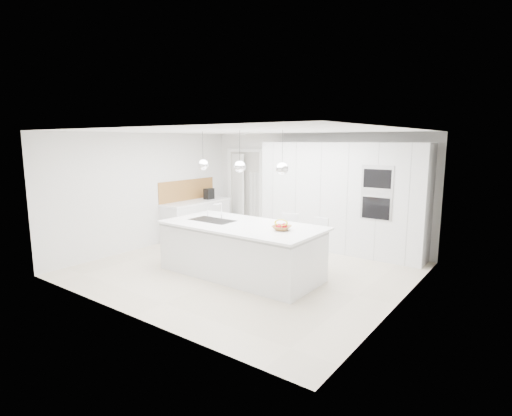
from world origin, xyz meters
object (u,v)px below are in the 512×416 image
Objects in this scene: bar_stool_left at (286,240)px; fruit_bowl at (282,228)px; island_base at (240,251)px; espresso_machine at (209,194)px; bar_stool_right at (317,245)px.

fruit_bowl is at bearing -83.40° from bar_stool_left.
island_base is 0.96m from fruit_bowl.
espresso_machine is at bearing 150.80° from fruit_bowl.
fruit_bowl is at bearing -96.19° from bar_stool_right.
bar_stool_right is (3.53, -0.96, -0.55)m from espresso_machine.
bar_stool_left is at bearing -22.81° from espresso_machine.
bar_stool_right is (0.18, 0.91, -0.46)m from fruit_bowl.
bar_stool_left is at bearing 117.23° from fruit_bowl.
fruit_bowl is 3.83m from espresso_machine.
espresso_machine reaches higher than bar_stool_right.
fruit_bowl is 0.31× the size of bar_stool_left.
island_base is 2.91× the size of bar_stool_right.
espresso_machine is at bearing 139.92° from bar_stool_left.
island_base is at bearing -175.65° from fruit_bowl.
bar_stool_left reaches higher than fruit_bowl.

